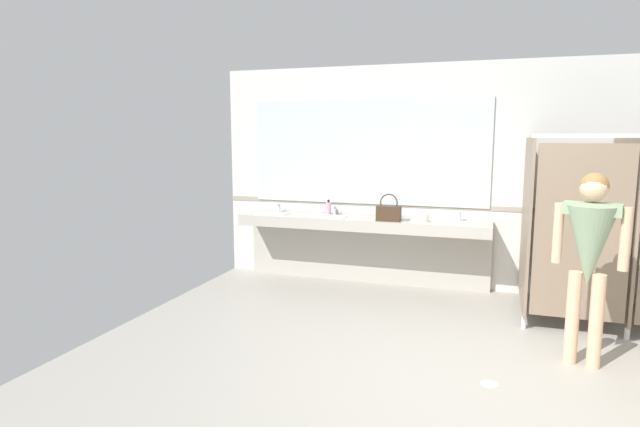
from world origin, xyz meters
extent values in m
cube|color=#9E998E|center=(0.00, 0.00, -0.05)|extent=(6.90, 6.14, 0.10)
cube|color=silver|center=(0.00, 2.83, 1.42)|extent=(6.90, 0.12, 2.84)
cube|color=#9E937F|center=(0.00, 2.76, 1.05)|extent=(6.90, 0.01, 0.06)
cube|color=#B2ADA3|center=(-1.46, 2.48, 0.83)|extent=(3.24, 0.54, 0.14)
cube|color=#B2ADA3|center=(-1.46, 2.71, 0.38)|extent=(3.24, 0.08, 0.76)
cube|color=beige|center=(-2.68, 2.45, 0.85)|extent=(0.42, 0.30, 0.11)
cylinder|color=silver|center=(-2.68, 2.66, 0.95)|extent=(0.04, 0.04, 0.11)
cylinder|color=silver|center=(-2.68, 2.60, 1.00)|extent=(0.03, 0.11, 0.03)
sphere|color=silver|center=(-2.61, 2.67, 0.93)|extent=(0.04, 0.04, 0.04)
cube|color=beige|center=(-1.87, 2.45, 0.85)|extent=(0.42, 0.30, 0.11)
cylinder|color=silver|center=(-1.87, 2.66, 0.95)|extent=(0.04, 0.04, 0.11)
cylinder|color=silver|center=(-1.87, 2.60, 1.00)|extent=(0.03, 0.11, 0.03)
sphere|color=silver|center=(-1.80, 2.67, 0.93)|extent=(0.04, 0.04, 0.04)
cube|color=beige|center=(-1.06, 2.45, 0.85)|extent=(0.42, 0.30, 0.11)
cylinder|color=silver|center=(-1.06, 2.66, 0.95)|extent=(0.04, 0.04, 0.11)
cylinder|color=silver|center=(-1.06, 2.60, 1.00)|extent=(0.03, 0.11, 0.03)
sphere|color=silver|center=(-0.99, 2.67, 0.93)|extent=(0.04, 0.04, 0.04)
cube|color=beige|center=(-0.25, 2.45, 0.85)|extent=(0.42, 0.30, 0.11)
cylinder|color=silver|center=(-0.25, 2.66, 0.95)|extent=(0.04, 0.04, 0.11)
cylinder|color=silver|center=(-0.25, 2.60, 1.00)|extent=(0.03, 0.11, 0.03)
sphere|color=silver|center=(-0.18, 2.67, 0.93)|extent=(0.04, 0.04, 0.04)
cube|color=silver|center=(-1.46, 2.76, 1.73)|extent=(3.14, 0.02, 1.36)
cube|color=#84705B|center=(0.50, 2.09, 1.02)|extent=(0.03, 1.31, 1.80)
cylinder|color=silver|center=(0.50, 1.50, 0.06)|extent=(0.05, 0.05, 0.12)
cube|color=#84705B|center=(1.43, 2.09, 1.02)|extent=(0.03, 1.31, 1.80)
cylinder|color=silver|center=(1.43, 1.50, 0.06)|extent=(0.05, 0.05, 0.12)
cube|color=#84705B|center=(0.96, 1.47, 1.02)|extent=(0.85, 0.03, 1.70)
cylinder|color=#DBAD89|center=(1.01, 0.72, 0.40)|extent=(0.11, 0.11, 0.81)
cylinder|color=#DBAD89|center=(0.84, 0.76, 0.40)|extent=(0.11, 0.11, 0.81)
cone|color=gray|center=(0.92, 0.74, 1.03)|extent=(0.49, 0.49, 0.69)
cube|color=gray|center=(0.92, 0.74, 1.35)|extent=(0.46, 0.27, 0.10)
cylinder|color=#DBAD89|center=(1.16, 0.68, 1.12)|extent=(0.08, 0.08, 0.51)
cylinder|color=#DBAD89|center=(0.68, 0.81, 1.12)|extent=(0.08, 0.08, 0.51)
sphere|color=#DBAD89|center=(0.92, 0.74, 1.52)|extent=(0.22, 0.22, 0.22)
sphere|color=olive|center=(0.93, 0.75, 1.53)|extent=(0.22, 0.22, 0.22)
cube|color=#3F2D1E|center=(-1.08, 2.35, 0.99)|extent=(0.29, 0.15, 0.19)
torus|color=#3F2D1E|center=(-1.08, 2.35, 1.13)|extent=(0.22, 0.02, 0.22)
cylinder|color=#D899B2|center=(-1.95, 2.64, 0.98)|extent=(0.07, 0.07, 0.16)
cylinder|color=black|center=(-1.95, 2.64, 1.08)|extent=(0.03, 0.03, 0.04)
cylinder|color=beige|center=(-0.63, 2.43, 0.94)|extent=(0.07, 0.07, 0.08)
cylinder|color=#B7BABF|center=(0.19, 0.12, 0.00)|extent=(0.14, 0.14, 0.01)
camera|label=1|loc=(0.16, -4.00, 1.94)|focal=29.45mm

